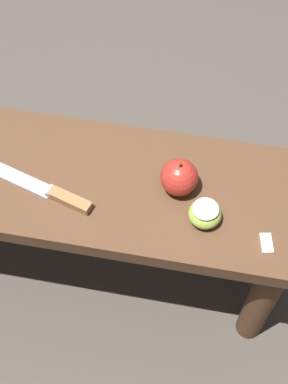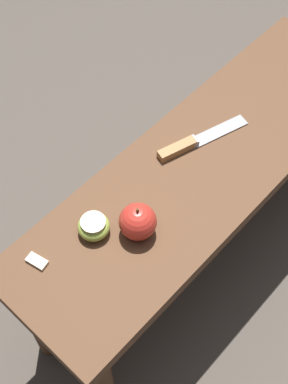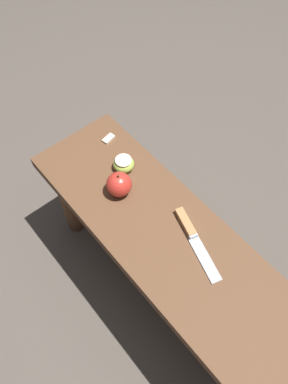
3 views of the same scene
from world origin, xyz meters
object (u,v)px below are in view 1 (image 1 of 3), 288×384
object	(u,v)px
apple_whole	(179,177)
apple_cut	(205,214)
wooden_bench	(69,199)
knife	(56,194)

from	to	relation	value
apple_whole	apple_cut	xyz separation A→B (m)	(0.06, -0.07, -0.02)
wooden_bench	apple_whole	world-z (taller)	apple_whole
wooden_bench	apple_cut	size ratio (longest dim) A/B	15.91
wooden_bench	knife	world-z (taller)	knife
wooden_bench	apple_whole	bearing A→B (deg)	2.69
knife	apple_cut	distance (m)	0.31
knife	apple_whole	distance (m)	0.26
knife	apple_cut	bearing A→B (deg)	-162.94
wooden_bench	apple_whole	distance (m)	0.28
knife	apple_cut	xyz separation A→B (m)	(0.31, 0.00, 0.01)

